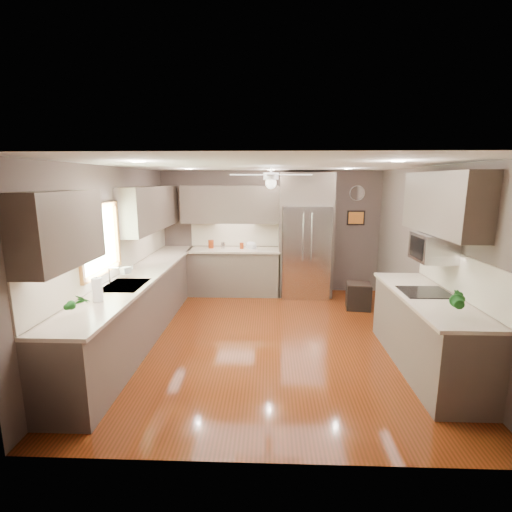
# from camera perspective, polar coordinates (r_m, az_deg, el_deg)

# --- Properties ---
(floor) EXTENTS (5.00, 5.00, 0.00)m
(floor) POSITION_cam_1_polar(r_m,az_deg,el_deg) (5.65, 2.14, -12.47)
(floor) COLOR #451E09
(floor) RESTS_ON ground
(ceiling) EXTENTS (5.00, 5.00, 0.00)m
(ceiling) POSITION_cam_1_polar(r_m,az_deg,el_deg) (5.17, 2.35, 13.76)
(ceiling) COLOR white
(ceiling) RESTS_ON ground
(wall_back) EXTENTS (4.50, 0.00, 4.50)m
(wall_back) POSITION_cam_1_polar(r_m,az_deg,el_deg) (7.74, 2.20, 3.74)
(wall_back) COLOR brown
(wall_back) RESTS_ON ground
(wall_front) EXTENTS (4.50, 0.00, 4.50)m
(wall_front) POSITION_cam_1_polar(r_m,az_deg,el_deg) (2.86, 2.33, -9.95)
(wall_front) COLOR brown
(wall_front) RESTS_ON ground
(wall_left) EXTENTS (0.00, 5.00, 5.00)m
(wall_left) POSITION_cam_1_polar(r_m,az_deg,el_deg) (5.72, -20.92, 0.21)
(wall_left) COLOR brown
(wall_left) RESTS_ON ground
(wall_right) EXTENTS (0.00, 5.00, 5.00)m
(wall_right) POSITION_cam_1_polar(r_m,az_deg,el_deg) (5.74, 25.33, -0.12)
(wall_right) COLOR brown
(wall_right) RESTS_ON ground
(canister_a) EXTENTS (0.12, 0.12, 0.18)m
(canister_a) POSITION_cam_1_polar(r_m,az_deg,el_deg) (7.62, -6.93, 1.79)
(canister_a) COLOR maroon
(canister_a) RESTS_ON back_run
(canister_b) EXTENTS (0.11, 0.11, 0.13)m
(canister_b) POSITION_cam_1_polar(r_m,az_deg,el_deg) (7.54, -5.07, 1.65)
(canister_b) COLOR silver
(canister_b) RESTS_ON back_run
(canister_d) EXTENTS (0.11, 0.11, 0.12)m
(canister_d) POSITION_cam_1_polar(r_m,az_deg,el_deg) (7.52, -2.22, 1.59)
(canister_d) COLOR maroon
(canister_d) RESTS_ON back_run
(soap_bottle) EXTENTS (0.12, 0.12, 0.21)m
(soap_bottle) POSITION_cam_1_polar(r_m,az_deg,el_deg) (5.62, -19.33, -2.03)
(soap_bottle) COLOR white
(soap_bottle) RESTS_ON left_run
(potted_plant_left) EXTENTS (0.18, 0.14, 0.31)m
(potted_plant_left) POSITION_cam_1_polar(r_m,az_deg,el_deg) (4.16, -25.79, -6.47)
(potted_plant_left) COLOR #164F17
(potted_plant_left) RESTS_ON left_run
(potted_plant_right) EXTENTS (0.21, 0.19, 0.33)m
(potted_plant_right) POSITION_cam_1_polar(r_m,az_deg,el_deg) (4.32, 28.78, -5.98)
(potted_plant_right) COLOR #164F17
(potted_plant_right) RESTS_ON right_run
(bowl) EXTENTS (0.31, 0.31, 0.06)m
(bowl) POSITION_cam_1_polar(r_m,az_deg,el_deg) (7.51, -0.77, 1.33)
(bowl) COLOR #BBB38C
(bowl) RESTS_ON back_run
(left_run) EXTENTS (0.65, 4.70, 1.45)m
(left_run) POSITION_cam_1_polar(r_m,az_deg,el_deg) (5.94, -17.18, -6.78)
(left_run) COLOR brown
(left_run) RESTS_ON ground
(back_run) EXTENTS (1.85, 0.65, 1.45)m
(back_run) POSITION_cam_1_polar(r_m,az_deg,el_deg) (7.62, -3.30, -2.26)
(back_run) COLOR brown
(back_run) RESTS_ON ground
(uppers) EXTENTS (4.50, 4.70, 0.95)m
(uppers) POSITION_cam_1_polar(r_m,az_deg,el_deg) (5.93, -4.96, 7.37)
(uppers) COLOR brown
(uppers) RESTS_ON wall_left
(window) EXTENTS (0.05, 1.12, 0.92)m
(window) POSITION_cam_1_polar(r_m,az_deg,el_deg) (5.21, -22.96, 2.36)
(window) COLOR #BFF2B2
(window) RESTS_ON wall_left
(sink) EXTENTS (0.50, 0.70, 0.32)m
(sink) POSITION_cam_1_polar(r_m,az_deg,el_deg) (5.23, -19.53, -4.57)
(sink) COLOR silver
(sink) RESTS_ON left_run
(refrigerator) EXTENTS (1.06, 0.75, 2.45)m
(refrigerator) POSITION_cam_1_polar(r_m,az_deg,el_deg) (7.44, 7.61, 2.85)
(refrigerator) COLOR silver
(refrigerator) RESTS_ON ground
(right_run) EXTENTS (0.70, 2.20, 1.45)m
(right_run) POSITION_cam_1_polar(r_m,az_deg,el_deg) (5.11, 24.74, -10.36)
(right_run) COLOR brown
(right_run) RESTS_ON ground
(microwave) EXTENTS (0.43, 0.55, 0.34)m
(microwave) POSITION_cam_1_polar(r_m,az_deg,el_deg) (5.11, 25.62, 1.18)
(microwave) COLOR silver
(microwave) RESTS_ON wall_right
(ceiling_fan) EXTENTS (1.18, 1.18, 0.32)m
(ceiling_fan) POSITION_cam_1_polar(r_m,az_deg,el_deg) (5.46, 2.32, 11.88)
(ceiling_fan) COLOR white
(ceiling_fan) RESTS_ON ceiling
(recessed_lights) EXTENTS (2.84, 3.14, 0.01)m
(recessed_lights) POSITION_cam_1_polar(r_m,az_deg,el_deg) (5.57, 1.91, 13.54)
(recessed_lights) COLOR white
(recessed_lights) RESTS_ON ceiling
(wall_clock) EXTENTS (0.30, 0.03, 0.30)m
(wall_clock) POSITION_cam_1_polar(r_m,az_deg,el_deg) (7.85, 15.30, 9.32)
(wall_clock) COLOR white
(wall_clock) RESTS_ON wall_back
(framed_print) EXTENTS (0.36, 0.03, 0.30)m
(framed_print) POSITION_cam_1_polar(r_m,az_deg,el_deg) (7.88, 15.12, 5.69)
(framed_print) COLOR black
(framed_print) RESTS_ON wall_back
(stool) EXTENTS (0.47, 0.47, 0.49)m
(stool) POSITION_cam_1_polar(r_m,az_deg,el_deg) (7.04, 15.46, -5.91)
(stool) COLOR black
(stool) RESTS_ON ground
(paper_towel) EXTENTS (0.12, 0.12, 0.29)m
(paper_towel) POSITION_cam_1_polar(r_m,az_deg,el_deg) (4.60, -23.22, -4.78)
(paper_towel) COLOR white
(paper_towel) RESTS_ON left_run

